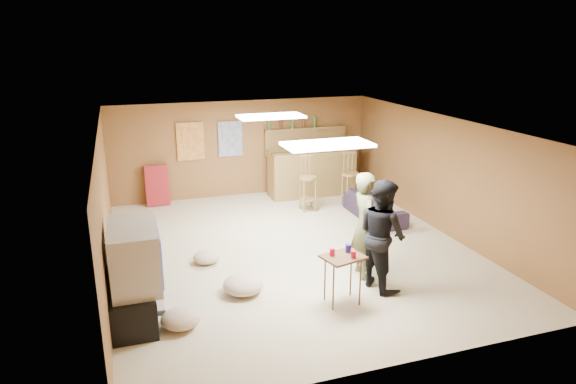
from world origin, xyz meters
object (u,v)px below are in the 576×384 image
object	(u,v)px
person_black	(382,234)
tray_table	(342,279)
bar_counter	(312,172)
person_olive	(365,225)
sofa	(374,207)
tv_body	(134,255)

from	to	relation	value
person_black	tray_table	world-z (taller)	person_black
bar_counter	person_black	distance (m)	4.70
bar_counter	tray_table	xyz separation A→B (m)	(-1.43, -4.93, -0.20)
bar_counter	tray_table	world-z (taller)	bar_counter
person_olive	sofa	bearing A→B (deg)	-26.79
tv_body	person_black	distance (m)	3.47
person_olive	person_black	world-z (taller)	person_olive
sofa	bar_counter	bearing A→B (deg)	18.49
bar_counter	sofa	xyz separation A→B (m)	(0.64, -1.92, -0.31)
sofa	tray_table	world-z (taller)	tray_table
tv_body	bar_counter	size ratio (longest dim) A/B	0.55
tv_body	sofa	size ratio (longest dim) A/B	0.66
person_black	person_olive	bearing A→B (deg)	-0.03
tv_body	tray_table	distance (m)	2.82
tv_body	person_olive	xyz separation A→B (m)	(3.39, 0.21, -0.07)
sofa	tray_table	bearing A→B (deg)	145.42
tv_body	person_olive	distance (m)	3.40
person_olive	tv_body	bearing A→B (deg)	97.95
tray_table	person_olive	bearing A→B (deg)	45.83
tv_body	tray_table	world-z (taller)	tv_body
bar_counter	sofa	size ratio (longest dim) A/B	1.20
tv_body	sofa	world-z (taller)	tv_body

